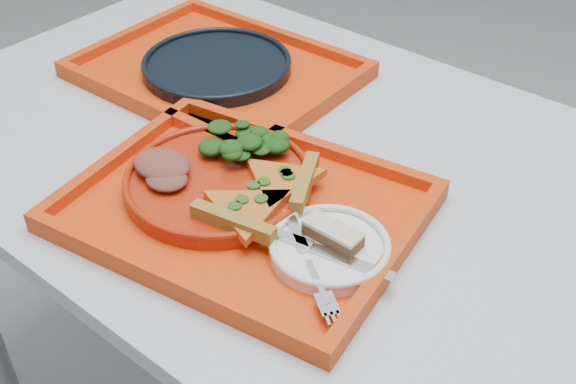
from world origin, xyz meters
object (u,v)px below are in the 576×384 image
at_px(tray_main, 244,211).
at_px(tray_far, 217,74).
at_px(navy_plate, 217,67).
at_px(dessert_bar, 333,234).
at_px(dinner_plate, 219,183).

bearing_deg(tray_main, tray_far, 130.22).
xyz_separation_m(tray_main, navy_plate, (-0.29, 0.25, 0.01)).
bearing_deg(dessert_bar, tray_far, 150.71).
relative_size(tray_main, dessert_bar, 5.92).
height_order(tray_far, dinner_plate, dinner_plate).
xyz_separation_m(tray_far, dinner_plate, (0.24, -0.24, 0.02)).
bearing_deg(navy_plate, dessert_bar, -29.12).
height_order(tray_main, navy_plate, navy_plate).
bearing_deg(tray_far, dinner_plate, -47.31).
xyz_separation_m(tray_main, dinner_plate, (-0.05, 0.01, 0.02)).
distance_m(tray_main, tray_far, 0.39).
bearing_deg(dinner_plate, navy_plate, 134.42).
bearing_deg(navy_plate, dinner_plate, -45.58).
relative_size(tray_main, dinner_plate, 1.73).
height_order(tray_main, dessert_bar, dessert_bar).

